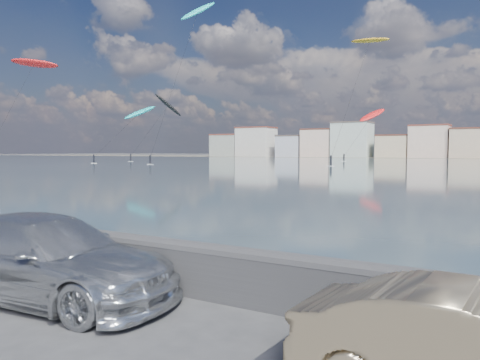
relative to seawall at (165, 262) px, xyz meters
The scene contains 11 objects.
ground 2.76m from the seawall, 90.00° to the right, with size 700.00×700.00×0.00m, color #333335.
bay_water 88.80m from the seawall, 90.00° to the left, with size 500.00×177.00×0.00m, color #37535E.
seawall is the anchor object (origin of this frame).
car_silver 2.26m from the seawall, 135.34° to the right, with size 2.22×5.46×1.58m, color silver.
car_champagne 6.02m from the seawall, 17.03° to the right, with size 1.40×4.01×1.32m, color tan.
kitesurfer_0 124.68m from the seawall, 128.91° to the left, with size 5.27×19.39×19.10m.
kitesurfer_4 111.17m from the seawall, 132.52° to the left, with size 3.81×21.44×14.82m.
kitesurfer_5 130.80m from the seawall, 102.81° to the left, with size 7.55×19.97×15.60m.
kitesurfer_6 89.59m from the seawall, 102.42° to the left, with size 8.65×13.39×24.91m.
kitesurfer_9 101.43m from the seawall, 124.94° to the left, with size 6.25×18.39×36.76m.
kitesurfer_13 88.10m from the seawall, 145.34° to the left, with size 9.09×11.66×20.25m.
Camera 1 is at (6.00, -4.58, 2.83)m, focal length 35.00 mm.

